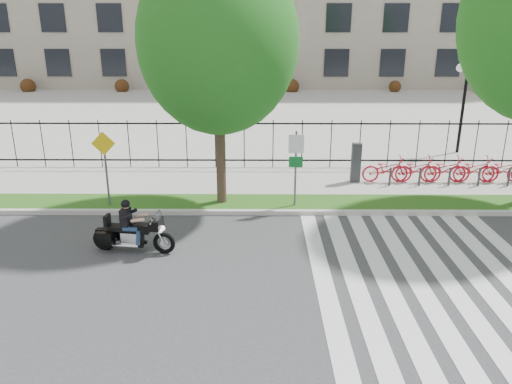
{
  "coord_description": "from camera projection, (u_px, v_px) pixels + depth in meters",
  "views": [
    {
      "loc": [
        0.64,
        -11.03,
        5.93
      ],
      "look_at": [
        0.54,
        3.0,
        1.15
      ],
      "focal_mm": 35.0,
      "sensor_mm": 36.0,
      "label": 1
    }
  ],
  "objects": [
    {
      "name": "crosswalk_stripes",
      "position": [
        428.0,
        275.0,
        12.32
      ],
      "size": [
        5.7,
        8.0,
        0.01
      ],
      "primitive_type": null,
      "color": "silver",
      "rests_on": "ground"
    },
    {
      "name": "grass_verge",
      "position": [
        241.0,
        203.0,
        17.02
      ],
      "size": [
        60.0,
        1.5,
        0.15
      ],
      "primitive_type": "cube",
      "color": "#275615",
      "rests_on": "ground"
    },
    {
      "name": "bike_share_station",
      "position": [
        458.0,
        169.0,
        18.9
      ],
      "size": [
        7.82,
        0.87,
        1.5
      ],
      "color": "#2D2D33",
      "rests_on": "sidewalk"
    },
    {
      "name": "iron_fence",
      "position": [
        244.0,
        144.0,
        20.69
      ],
      "size": [
        30.0,
        0.06,
        2.0
      ],
      "primitive_type": null,
      "color": "black",
      "rests_on": "sidewalk"
    },
    {
      "name": "motorcycle_rider",
      "position": [
        132.0,
        231.0,
        13.44
      ],
      "size": [
        2.32,
        0.81,
        1.8
      ],
      "color": "black",
      "rests_on": "ground"
    },
    {
      "name": "sign_pole_warning",
      "position": [
        105.0,
        159.0,
        16.16
      ],
      "size": [
        0.78,
        0.09,
        2.49
      ],
      "color": "#59595B",
      "rests_on": "grass_verge"
    },
    {
      "name": "plaza",
      "position": [
        251.0,
        108.0,
        36.0
      ],
      "size": [
        80.0,
        34.0,
        0.1
      ],
      "primitive_type": "cube",
      "color": "#A19E97",
      "rests_on": "ground"
    },
    {
      "name": "lamp_post_right",
      "position": [
        466.0,
        86.0,
        22.61
      ],
      "size": [
        1.06,
        0.7,
        4.25
      ],
      "color": "black",
      "rests_on": "ground"
    },
    {
      "name": "sidewalk",
      "position": [
        243.0,
        181.0,
        19.38
      ],
      "size": [
        60.0,
        3.5,
        0.15
      ],
      "primitive_type": "cube",
      "color": "#A19E97",
      "rests_on": "ground"
    },
    {
      "name": "street_tree_1",
      "position": [
        218.0,
        42.0,
        15.31
      ],
      "size": [
        5.0,
        5.0,
        8.1
      ],
      "color": "#392C1F",
      "rests_on": "grass_verge"
    },
    {
      "name": "ground",
      "position": [
        233.0,
        275.0,
        12.36
      ],
      "size": [
        120.0,
        120.0,
        0.0
      ],
      "primitive_type": "plane",
      "color": "#353538",
      "rests_on": "ground"
    },
    {
      "name": "sign_pole_regulatory",
      "position": [
        296.0,
        159.0,
        16.12
      ],
      "size": [
        0.5,
        0.09,
        2.5
      ],
      "color": "#59595B",
      "rests_on": "grass_verge"
    },
    {
      "name": "curb",
      "position": [
        240.0,
        212.0,
        16.21
      ],
      "size": [
        60.0,
        0.2,
        0.15
      ],
      "primitive_type": "cube",
      "color": "#B6B4AB",
      "rests_on": "ground"
    }
  ]
}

